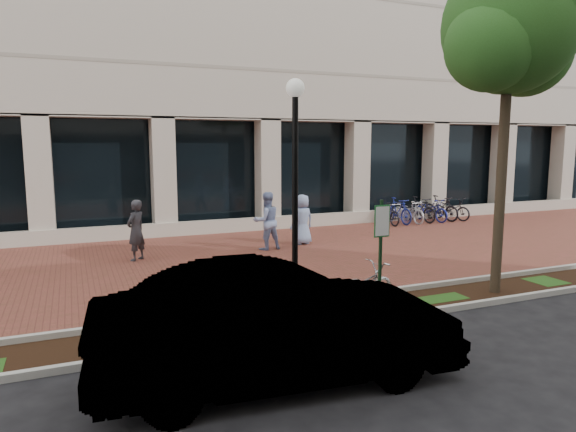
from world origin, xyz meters
name	(u,v)px	position (x,y,z in m)	size (l,w,h in m)	color
ground	(263,257)	(0.00, 0.00, 0.00)	(120.00, 120.00, 0.00)	black
brick_plaza	(263,257)	(0.00, 0.00, 0.01)	(40.00, 9.00, 0.01)	brown
planting_strip	(355,311)	(0.00, -5.25, 0.01)	(40.00, 1.50, 0.01)	black
curb_plaza_side	(337,298)	(0.00, -4.50, 0.06)	(40.00, 0.12, 0.12)	#BAB8AF
curb_street_side	(375,320)	(0.00, -6.00, 0.06)	(40.00, 0.12, 0.12)	#BAB8AF
parking_sign	(381,242)	(0.35, -5.59, 1.44)	(0.34, 0.07, 2.24)	#14381D
lamppost	(295,182)	(-1.02, -4.60, 2.55)	(0.36, 0.36, 4.53)	black
street_tree	(510,36)	(3.58, -5.33, 5.54)	(3.37, 2.81, 7.13)	#4A3D2A
locked_bicycle	(360,288)	(0.07, -5.33, 0.48)	(0.64, 1.82, 0.96)	silver
pedestrian_left	(136,230)	(-3.45, 1.03, 0.87)	(0.63, 0.42, 1.74)	#2C2C31
pedestrian_mid	(267,221)	(0.49, 1.02, 0.91)	(0.88, 0.69, 1.81)	#7D8EBA
pedestrian_right	(302,220)	(1.86, 1.34, 0.83)	(0.81, 0.53, 1.65)	#8299C3
bollard	(385,222)	(5.12, 1.43, 0.52)	(0.12, 0.12, 1.03)	#B3B2B7
bike_rack_cluster	(419,210)	(8.43, 3.81, 0.50)	(4.22, 1.95, 1.07)	black
sedan_near_curb	(278,324)	(-2.53, -7.46, 0.83)	(1.75, 5.03, 1.66)	#B1B2B6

